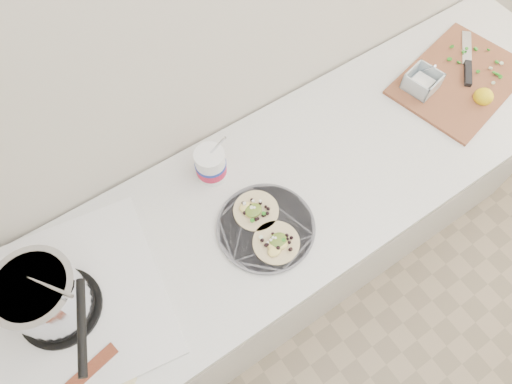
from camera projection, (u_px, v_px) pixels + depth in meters
counter at (293, 228)px, 1.94m from camera, size 2.44×0.66×0.90m
stove at (51, 301)px, 1.25m from camera, size 0.66×0.62×0.28m
taco_plate at (266, 226)px, 1.44m from camera, size 0.31×0.31×0.04m
tub at (211, 163)px, 1.49m from camera, size 0.10×0.10×0.23m
cutboard at (457, 77)px, 1.73m from camera, size 0.58×0.46×0.08m
bacon_plate at (92, 369)px, 1.24m from camera, size 0.25×0.25×0.02m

